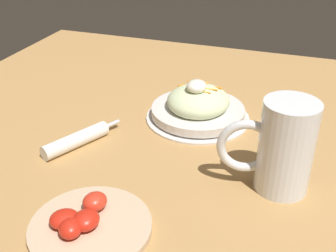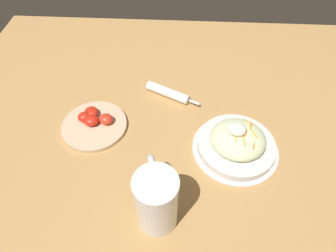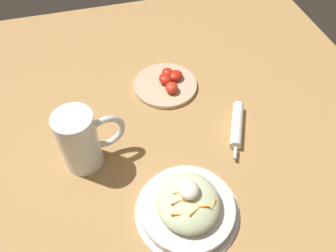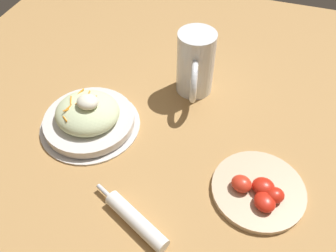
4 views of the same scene
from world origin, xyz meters
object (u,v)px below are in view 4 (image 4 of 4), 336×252
Objects in this scene: salad_plate at (89,117)px; beer_mug at (195,67)px; napkin_roll at (134,220)px; tomato_plate at (259,190)px.

beer_mug is at bearing 45.45° from salad_plate.
salad_plate is at bearing 133.81° from napkin_roll.
beer_mug is 0.87× the size of tomato_plate.
beer_mug is at bearing 128.23° from tomato_plate.
napkin_roll is (-0.01, -0.41, -0.06)m from beer_mug.
napkin_roll is at bearing -90.90° from beer_mug.
salad_plate is 1.37× the size of napkin_roll.
napkin_roll is (0.20, -0.20, -0.01)m from salad_plate.
napkin_roll is at bearing -146.96° from tomato_plate.
salad_plate reaches higher than napkin_roll.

